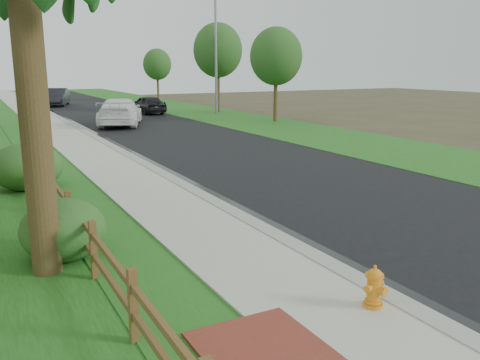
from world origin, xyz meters
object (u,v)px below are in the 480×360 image
streetlight (214,40)px  white_suv (120,112)px  ranch_fence (60,200)px  fire_hydrant (374,288)px  dark_car_mid (147,104)px

streetlight → white_suv: bearing=-155.3°
ranch_fence → fire_hydrant: 7.68m
white_suv → streetlight: size_ratio=0.60×
fire_hydrant → dark_car_mid: dark_car_mid is taller
ranch_fence → white_suv: size_ratio=2.86×
white_suv → streetlight: streetlight is taller
ranch_fence → fire_hydrant: (3.50, -6.83, -0.21)m
dark_car_mid → streetlight: bearing=138.4°
fire_hydrant → white_suv: 26.69m
fire_hydrant → streetlight: streetlight is taller
fire_hydrant → streetlight: bearing=69.0°
fire_hydrant → streetlight: 32.91m
fire_hydrant → ranch_fence: bearing=117.1°
ranch_fence → streetlight: streetlight is taller
fire_hydrant → white_suv: bearing=83.0°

